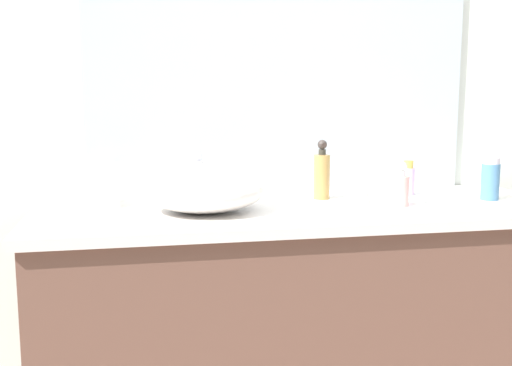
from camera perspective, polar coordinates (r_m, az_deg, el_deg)
The scene contains 11 objects.
bathroom_wall_rear at distance 2.18m, azimuth 2.23°, elevation 10.32°, with size 6.00×0.06×2.60m, color silver.
vanity_counter at distance 2.02m, azimuth 4.41°, elevation -14.55°, with size 1.66×0.59×0.88m.
wall_mirror_panel at distance 2.15m, azimuth 2.55°, elevation 12.51°, with size 1.36×0.01×1.00m, color #B2BCC6.
sink_basin at distance 1.79m, azimuth -4.87°, elevation -0.73°, with size 0.36×0.33×0.13m, color silver.
faucet at distance 1.97m, azimuth -5.46°, elevation 0.88°, with size 0.03×0.12×0.16m.
soap_dispenser at distance 2.01m, azimuth 6.30°, elevation 0.87°, with size 0.05×0.05×0.20m.
lotion_bottle at distance 1.92m, azimuth 13.69°, elevation -0.47°, with size 0.05×0.05×0.14m.
perfume_bottle at distance 2.14m, azimuth 14.30°, elevation 0.33°, with size 0.05×0.05×0.12m.
spray_can at distance 2.12m, azimuth 21.45°, elevation 0.34°, with size 0.06×0.06×0.14m.
tissue_box at distance 1.93m, azimuth -15.05°, elevation 0.01°, with size 0.15×0.15×0.17m.
candle_jar at distance 1.97m, azimuth 9.97°, elevation -1.33°, with size 0.05×0.05×0.03m, color silver.
Camera 1 is at (-0.50, -1.39, 1.23)m, focal length 41.94 mm.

